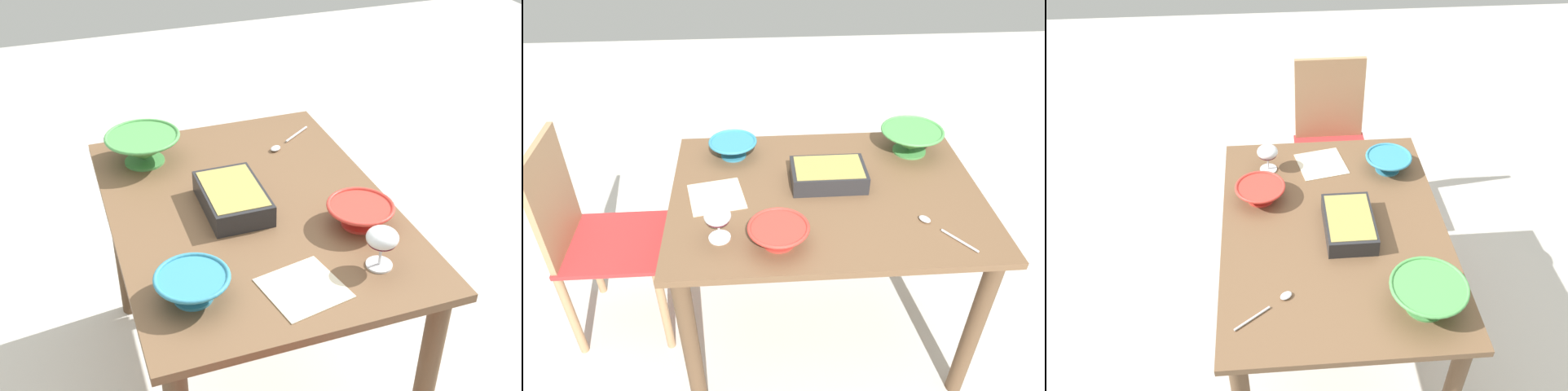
# 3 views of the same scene
# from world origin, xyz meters

# --- Properties ---
(ground_plane) EXTENTS (8.00, 8.00, 0.00)m
(ground_plane) POSITION_xyz_m (0.00, 0.00, 0.00)
(ground_plane) COLOR beige
(dining_table) EXTENTS (1.16, 0.86, 0.77)m
(dining_table) POSITION_xyz_m (0.00, 0.00, 0.64)
(dining_table) COLOR brown
(dining_table) RESTS_ON ground_plane
(wine_glass) EXTENTS (0.09, 0.09, 0.12)m
(wine_glass) POSITION_xyz_m (-0.39, -0.24, 0.85)
(wine_glass) COLOR white
(wine_glass) RESTS_ON dining_table
(casserole_dish) EXTENTS (0.28, 0.18, 0.07)m
(casserole_dish) POSITION_xyz_m (0.01, 0.05, 0.81)
(casserole_dish) COLOR #262628
(casserole_dish) RESTS_ON dining_table
(mixing_bowl) EXTENTS (0.20, 0.20, 0.07)m
(mixing_bowl) POSITION_xyz_m (-0.35, 0.27, 0.81)
(mixing_bowl) COLOR teal
(mixing_bowl) RESTS_ON dining_table
(small_bowl) EXTENTS (0.20, 0.20, 0.07)m
(small_bowl) POSITION_xyz_m (-0.20, -0.28, 0.81)
(small_bowl) COLOR red
(small_bowl) RESTS_ON dining_table
(serving_bowl) EXTENTS (0.26, 0.26, 0.11)m
(serving_bowl) POSITION_xyz_m (0.39, 0.26, 0.83)
(serving_bowl) COLOR #4C994C
(serving_bowl) RESTS_ON dining_table
(serving_spoon) EXTENTS (0.15, 0.20, 0.01)m
(serving_spoon) POSITION_xyz_m (0.34, -0.24, 0.77)
(serving_spoon) COLOR silver
(serving_spoon) RESTS_ON dining_table
(napkin) EXTENTS (0.23, 0.23, 0.00)m
(napkin) POSITION_xyz_m (-0.41, -0.01, 0.77)
(napkin) COLOR beige
(napkin) RESTS_ON dining_table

